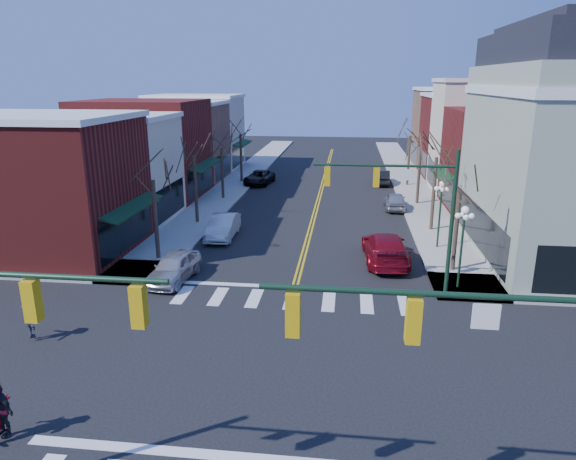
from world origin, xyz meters
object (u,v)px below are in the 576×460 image
(pedestrian_dark_a, at_px, (1,409))
(pedestrian_dark_b, at_px, (30,319))
(lamppost_corner, at_px, (463,233))
(car_right_far, at_px, (382,177))
(lamppost_midblock, at_px, (441,203))
(car_left_mid, at_px, (223,227))
(car_right_mid, at_px, (395,201))
(car_left_near, at_px, (174,267))
(car_left_far, at_px, (259,177))
(car_right_near, at_px, (385,248))

(pedestrian_dark_a, distance_m, pedestrian_dark_b, 6.29)
(lamppost_corner, xyz_separation_m, car_right_far, (-2.28, 27.06, -2.24))
(lamppost_midblock, bearing_deg, pedestrian_dark_a, -128.31)
(car_left_mid, distance_m, pedestrian_dark_a, 20.50)
(car_right_mid, bearing_deg, car_left_near, 53.06)
(car_left_near, height_order, car_right_far, car_left_near)
(car_left_near, bearing_deg, car_right_far, 71.40)
(car_left_mid, height_order, car_right_far, car_left_mid)
(lamppost_corner, xyz_separation_m, car_right_mid, (-1.80, 16.62, -2.26))
(lamppost_corner, bearing_deg, car_right_far, 94.81)
(car_right_far, distance_m, pedestrian_dark_b, 37.99)
(car_right_mid, distance_m, car_right_far, 10.44)
(car_left_far, distance_m, car_right_far, 12.40)
(pedestrian_dark_b, bearing_deg, car_right_far, -63.83)
(pedestrian_dark_b, bearing_deg, lamppost_corner, -106.83)
(lamppost_midblock, distance_m, car_left_mid, 14.08)
(car_right_near, bearing_deg, car_right_far, -96.09)
(car_right_far, bearing_deg, car_left_near, 68.49)
(lamppost_midblock, distance_m, pedestrian_dark_a, 25.08)
(lamppost_midblock, bearing_deg, lamppost_corner, -90.00)
(car_left_mid, height_order, pedestrian_dark_a, pedestrian_dark_a)
(car_right_far, relative_size, pedestrian_dark_b, 2.75)
(car_left_near, xyz_separation_m, car_left_mid, (0.71, 7.82, 0.03))
(car_left_near, relative_size, car_right_mid, 1.04)
(car_left_far, relative_size, pedestrian_dark_a, 2.99)
(car_right_near, xyz_separation_m, pedestrian_dark_b, (-14.80, -11.19, 0.09))
(car_left_near, height_order, car_left_mid, car_left_mid)
(car_left_mid, height_order, car_right_mid, car_left_mid)
(car_left_mid, xyz_separation_m, pedestrian_dark_b, (-4.31, -14.75, 0.18))
(car_right_near, bearing_deg, lamppost_midblock, -144.42)
(car_left_near, height_order, pedestrian_dark_b, pedestrian_dark_b)
(lamppost_corner, bearing_deg, car_left_far, 119.60)
(lamppost_corner, distance_m, car_left_far, 29.64)
(car_right_far, bearing_deg, car_right_near, 89.83)
(lamppost_midblock, relative_size, car_left_near, 1.01)
(car_right_mid, bearing_deg, car_left_far, -35.49)
(car_left_mid, relative_size, car_right_far, 1.06)
(car_left_mid, relative_size, pedestrian_dark_b, 2.91)
(car_left_near, bearing_deg, lamppost_midblock, 31.10)
(car_left_far, bearing_deg, car_right_mid, -28.86)
(car_left_far, xyz_separation_m, car_right_near, (11.20, -21.94, 0.16))
(lamppost_midblock, xyz_separation_m, car_left_near, (-14.60, -7.00, -2.23))
(car_left_near, bearing_deg, lamppost_corner, 7.45)
(car_right_near, height_order, car_right_far, car_right_near)
(lamppost_midblock, height_order, car_left_near, lamppost_midblock)
(car_right_far, bearing_deg, car_left_mid, 62.13)
(car_right_near, distance_m, pedestrian_dark_b, 18.55)
(car_left_near, relative_size, pedestrian_dark_a, 2.58)
(car_left_near, height_order, car_right_mid, car_left_near)
(car_right_mid, bearing_deg, car_right_near, 82.75)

